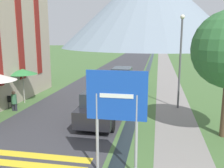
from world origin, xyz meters
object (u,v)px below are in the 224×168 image
at_px(parked_car_far, 122,78).
at_px(cafe_chair_far_left, 11,101).
at_px(streetlamp, 180,55).
at_px(road_sign, 117,106).
at_px(person_seated_far, 14,100).
at_px(parked_car_near, 101,106).
at_px(cafe_umbrella_rear_green, 23,72).

height_order(parked_car_far, cafe_chair_far_left, parked_car_far).
bearing_deg(streetlamp, road_sign, -107.47).
relative_size(parked_car_far, person_seated_far, 3.34).
bearing_deg(parked_car_far, person_seated_far, -124.93).
height_order(parked_car_near, cafe_chair_far_left, parked_car_near).
bearing_deg(person_seated_far, road_sign, -38.35).
xyz_separation_m(road_sign, parked_car_far, (-1.80, 13.84, -1.48)).
bearing_deg(road_sign, parked_car_far, 97.40).
bearing_deg(parked_car_near, cafe_umbrella_rear_green, 155.56).
xyz_separation_m(cafe_chair_far_left, cafe_umbrella_rear_green, (0.14, 1.33, 1.68)).
distance_m(road_sign, cafe_chair_far_left, 10.27).
relative_size(cafe_chair_far_left, streetlamp, 0.15).
distance_m(parked_car_near, person_seated_far, 5.81).
xyz_separation_m(road_sign, parked_car_near, (-1.66, 4.88, -1.48)).
relative_size(parked_car_near, person_seated_far, 3.49).
relative_size(cafe_umbrella_rear_green, person_seated_far, 1.89).
height_order(person_seated_far, streetlamp, streetlamp).
height_order(parked_car_near, person_seated_far, parked_car_near).
xyz_separation_m(cafe_umbrella_rear_green, person_seated_far, (0.35, -1.80, -1.50)).
distance_m(person_seated_far, streetlamp, 10.67).
bearing_deg(person_seated_far, streetlamp, 14.03).
height_order(road_sign, person_seated_far, road_sign).
bearing_deg(road_sign, streetlamp, 72.53).
height_order(parked_car_far, streetlamp, streetlamp).
distance_m(cafe_chair_far_left, streetlamp, 11.08).
xyz_separation_m(road_sign, person_seated_far, (-7.38, 5.84, -1.70)).
bearing_deg(parked_car_near, streetlamp, 38.97).
height_order(cafe_chair_far_left, cafe_umbrella_rear_green, cafe_umbrella_rear_green).
bearing_deg(cafe_chair_far_left, person_seated_far, -34.58).
bearing_deg(person_seated_far, cafe_chair_far_left, 136.23).
distance_m(parked_car_far, streetlamp, 7.49).
bearing_deg(streetlamp, person_seated_far, -165.97).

